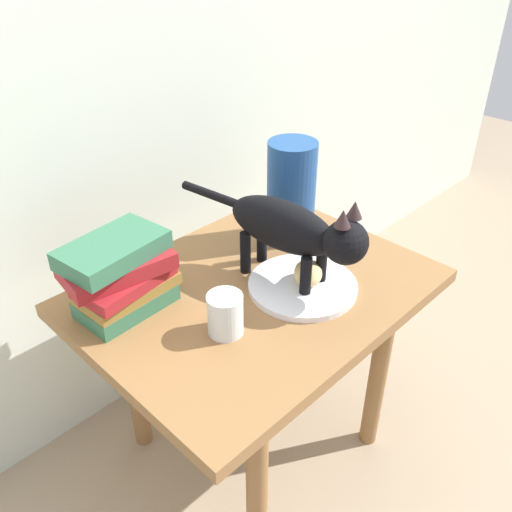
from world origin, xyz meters
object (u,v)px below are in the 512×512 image
object	(u,v)px
book_stack	(121,275)
green_vase	(291,191)
plate	(302,286)
bread_roll	(308,273)
side_table	(256,313)
cat	(293,230)
candle_jar	(225,316)

from	to	relation	value
book_stack	green_vase	world-z (taller)	green_vase
plate	bread_roll	size ratio (longest dim) A/B	2.95
bread_roll	side_table	bearing A→B (deg)	132.98
cat	green_vase	xyz separation A→B (m)	(0.15, 0.14, -0.01)
cat	candle_jar	bearing A→B (deg)	-174.83
bread_roll	candle_jar	world-z (taller)	candle_jar
plate	candle_jar	xyz separation A→B (m)	(-0.21, 0.01, 0.03)
cat	book_stack	distance (m)	0.36
cat	book_stack	bearing A→B (deg)	149.16
candle_jar	green_vase	bearing A→B (deg)	23.44
cat	candle_jar	size ratio (longest dim) A/B	5.62
plate	book_stack	bearing A→B (deg)	144.63
bread_roll	plate	bearing A→B (deg)	146.14
plate	bread_roll	world-z (taller)	bread_roll
cat	green_vase	bearing A→B (deg)	42.70
side_table	cat	xyz separation A→B (m)	(0.07, -0.04, 0.20)
bread_roll	green_vase	xyz separation A→B (m)	(0.14, 0.18, 0.08)
book_stack	cat	bearing A→B (deg)	-30.84
plate	cat	bearing A→B (deg)	87.36
side_table	cat	size ratio (longest dim) A/B	1.54
candle_jar	bread_roll	bearing A→B (deg)	-5.23
bread_roll	book_stack	bearing A→B (deg)	144.67
cat	plate	bearing A→B (deg)	-92.64
cat	book_stack	world-z (taller)	cat
side_table	bread_roll	bearing A→B (deg)	-47.02
side_table	candle_jar	distance (m)	0.19
side_table	green_vase	world-z (taller)	green_vase
side_table	cat	distance (m)	0.22
bread_roll	book_stack	world-z (taller)	book_stack
plate	cat	size ratio (longest dim) A/B	0.49
side_table	plate	xyz separation A→B (m)	(0.07, -0.08, 0.08)
green_vase	candle_jar	world-z (taller)	green_vase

